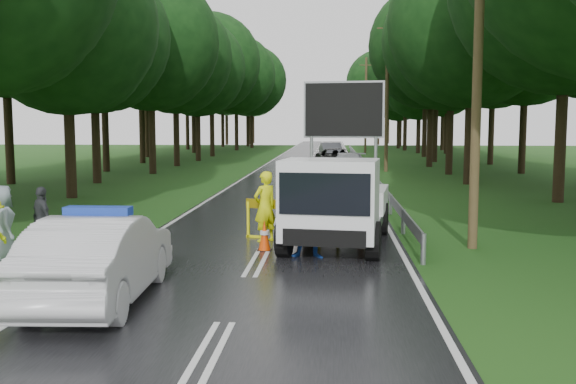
# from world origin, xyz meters

# --- Properties ---
(ground) EXTENTS (160.00, 160.00, 0.00)m
(ground) POSITION_xyz_m (0.00, 0.00, 0.00)
(ground) COLOR #1A4914
(ground) RESTS_ON ground
(road) EXTENTS (7.00, 140.00, 0.02)m
(road) POSITION_xyz_m (0.00, 30.00, 0.01)
(road) COLOR black
(road) RESTS_ON ground
(guardrail) EXTENTS (0.12, 60.06, 0.70)m
(guardrail) POSITION_xyz_m (3.70, 29.67, 0.55)
(guardrail) COLOR gray
(guardrail) RESTS_ON ground
(utility_pole_near) EXTENTS (1.40, 0.24, 10.00)m
(utility_pole_near) POSITION_xyz_m (5.20, 2.00, 5.06)
(utility_pole_near) COLOR #4A3C22
(utility_pole_near) RESTS_ON ground
(utility_pole_mid) EXTENTS (1.40, 0.24, 10.00)m
(utility_pole_mid) POSITION_xyz_m (5.20, 28.00, 5.06)
(utility_pole_mid) COLOR #4A3C22
(utility_pole_mid) RESTS_ON ground
(utility_pole_far) EXTENTS (1.40, 0.24, 10.00)m
(utility_pole_far) POSITION_xyz_m (5.20, 54.00, 5.06)
(utility_pole_far) COLOR #4A3C22
(utility_pole_far) RESTS_ON ground
(police_sedan) EXTENTS (1.85, 4.72, 1.68)m
(police_sedan) POSITION_xyz_m (-2.39, -3.39, 0.77)
(police_sedan) COLOR silver
(police_sedan) RESTS_ON ground
(work_truck) EXTENTS (2.99, 5.53, 4.21)m
(work_truck) POSITION_xyz_m (1.79, 1.96, 1.14)
(work_truck) COLOR gray
(work_truck) RESTS_ON ground
(barrier) EXTENTS (2.55, 0.75, 1.09)m
(barrier) POSITION_xyz_m (0.61, 2.74, 0.82)
(barrier) COLOR #FFFC0D
(barrier) RESTS_ON ground
(officer) EXTENTS (0.81, 0.79, 1.88)m
(officer) POSITION_xyz_m (-0.09, 2.52, 0.94)
(officer) COLOR #F1FF0D
(officer) RESTS_ON ground
(civilian) EXTENTS (0.98, 0.78, 1.97)m
(civilian) POSITION_xyz_m (1.20, 0.50, 0.98)
(civilian) COLOR #1B4BB3
(civilian) RESTS_ON ground
(bystander_mid) EXTENTS (0.93, 0.93, 1.58)m
(bystander_mid) POSITION_xyz_m (-5.48, 1.06, 0.79)
(bystander_mid) COLOR #383A3E
(bystander_mid) RESTS_ON ground
(bystander_right) EXTENTS (0.98, 1.00, 1.74)m
(bystander_right) POSITION_xyz_m (-5.76, -0.32, 0.87)
(bystander_right) COLOR gray
(bystander_right) RESTS_ON ground
(queue_car_first) EXTENTS (2.00, 4.12, 1.35)m
(queue_car_first) POSITION_xyz_m (0.80, 16.27, 0.68)
(queue_car_first) COLOR #3D3F44
(queue_car_first) RESTS_ON ground
(queue_car_second) EXTENTS (2.56, 5.14, 1.43)m
(queue_car_second) POSITION_xyz_m (2.60, 22.27, 0.72)
(queue_car_second) COLOR gray
(queue_car_second) RESTS_ON ground
(queue_car_third) EXTENTS (3.11, 5.61, 1.49)m
(queue_car_third) POSITION_xyz_m (1.97, 28.50, 0.74)
(queue_car_third) COLOR black
(queue_car_third) RESTS_ON ground
(queue_car_fourth) EXTENTS (2.17, 4.78, 1.52)m
(queue_car_fourth) POSITION_xyz_m (1.60, 40.30, 0.76)
(queue_car_fourth) COLOR #393B40
(queue_car_fourth) RESTS_ON ground
(cone_near_left) EXTENTS (0.36, 0.36, 0.76)m
(cone_near_left) POSITION_xyz_m (-2.50, -1.11, 0.37)
(cone_near_left) COLOR black
(cone_near_left) RESTS_ON ground
(cone_center) EXTENTS (0.36, 0.36, 0.77)m
(cone_center) POSITION_xyz_m (0.02, 1.29, 0.37)
(cone_center) COLOR black
(cone_center) RESTS_ON ground
(cone_far) EXTENTS (0.32, 0.32, 0.68)m
(cone_far) POSITION_xyz_m (0.61, 5.00, 0.33)
(cone_far) COLOR black
(cone_far) RESTS_ON ground
(cone_left_mid) EXTENTS (0.34, 0.34, 0.71)m
(cone_left_mid) POSITION_xyz_m (-3.40, 1.77, 0.35)
(cone_left_mid) COLOR black
(cone_left_mid) RESTS_ON ground
(cone_right) EXTENTS (0.33, 0.33, 0.69)m
(cone_right) POSITION_xyz_m (2.47, 3.48, 0.34)
(cone_right) COLOR black
(cone_right) RESTS_ON ground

